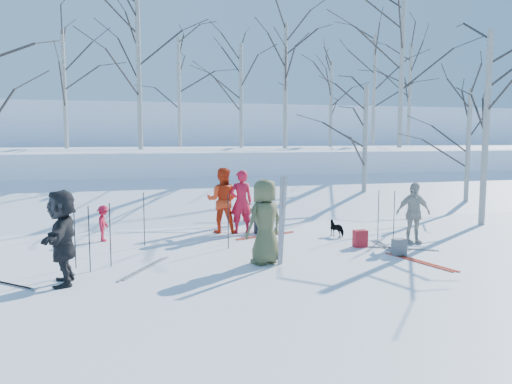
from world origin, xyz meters
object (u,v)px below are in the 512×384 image
object	(u,v)px
skier_grey_west	(62,237)
backpack_red	(360,239)
skier_red_north	(241,202)
backpack_grey	(399,247)
skier_redor_behind	(222,200)
dog	(337,228)
skier_cream_east	(413,213)
backpack_dark	(261,226)
skier_red_seated	(104,223)
skier_olive_center	(265,222)

from	to	relation	value
skier_grey_west	backpack_red	world-z (taller)	skier_grey_west
skier_red_north	backpack_grey	xyz separation A→B (m)	(2.86, -3.54, -0.70)
skier_red_north	skier_redor_behind	bearing A→B (deg)	-26.75
dog	backpack_red	world-z (taller)	dog
skier_cream_east	backpack_grey	world-z (taller)	skier_cream_east
skier_cream_east	dog	distance (m)	2.07
skier_red_north	dog	xyz separation A→B (m)	(2.40, -1.15, -0.66)
skier_grey_west	backpack_dark	bearing A→B (deg)	128.12
skier_red_seated	skier_cream_east	bearing A→B (deg)	-97.21
skier_red_seated	skier_grey_west	bearing A→B (deg)	-178.78
backpack_red	dog	bearing A→B (deg)	90.26
skier_olive_center	skier_redor_behind	size ratio (longest dim) A/B	0.99
skier_red_north	backpack_grey	world-z (taller)	skier_red_north
skier_grey_west	backpack_red	size ratio (longest dim) A/B	4.18
skier_redor_behind	backpack_grey	size ratio (longest dim) A/B	4.85
skier_cream_east	backpack_dark	size ratio (longest dim) A/B	3.91
backpack_dark	skier_olive_center	bearing A→B (deg)	-104.32
skier_grey_west	skier_cream_east	bearing A→B (deg)	100.25
skier_cream_east	backpack_dark	world-z (taller)	skier_cream_east
dog	backpack_grey	bearing A→B (deg)	73.96
skier_red_seated	backpack_dark	distance (m)	4.23
skier_redor_behind	skier_cream_east	xyz separation A→B (m)	(4.37, -2.74, -0.14)
skier_redor_behind	backpack_dark	size ratio (longest dim) A/B	4.61
skier_red_north	backpack_dark	xyz separation A→B (m)	(0.52, -0.18, -0.69)
backpack_grey	skier_cream_east	bearing A→B (deg)	45.82
skier_redor_behind	backpack_dark	bearing A→B (deg)	175.58
skier_olive_center	skier_cream_east	size ratio (longest dim) A/B	1.16
skier_olive_center	backpack_grey	size ratio (longest dim) A/B	4.78
skier_red_north	skier_red_seated	world-z (taller)	skier_red_north
skier_red_north	skier_grey_west	world-z (taller)	skier_red_north
skier_red_north	skier_olive_center	bearing A→B (deg)	84.21
backpack_grey	skier_red_north	bearing A→B (deg)	128.99
skier_redor_behind	skier_red_seated	xyz separation A→B (m)	(-3.21, -0.36, -0.45)
skier_red_seated	backpack_dark	bearing A→B (deg)	-80.69
skier_olive_center	skier_red_seated	xyz separation A→B (m)	(-3.39, 3.32, -0.44)
backpack_dark	skier_redor_behind	bearing A→B (deg)	157.19
backpack_red	backpack_dark	world-z (taller)	backpack_red
skier_red_north	backpack_dark	bearing A→B (deg)	159.85
skier_redor_behind	skier_cream_east	bearing A→B (deg)	166.32
backpack_grey	skier_redor_behind	bearing A→B (deg)	131.60
backpack_dark	backpack_grey	bearing A→B (deg)	-55.05
skier_redor_behind	skier_grey_west	bearing A→B (deg)	65.85
skier_grey_west	backpack_dark	distance (m)	6.13
skier_grey_west	dog	xyz separation A→B (m)	(6.71, 2.76, -0.65)
skier_olive_center	skier_red_north	bearing A→B (deg)	-118.50
skier_red_seated	backpack_red	size ratio (longest dim) A/B	2.24
skier_grey_west	backpack_red	xyz separation A→B (m)	(6.71, 1.41, -0.67)
dog	skier_red_north	bearing A→B (deg)	-52.61
backpack_red	skier_redor_behind	bearing A→B (deg)	136.62
skier_grey_west	skier_olive_center	bearing A→B (deg)	97.15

